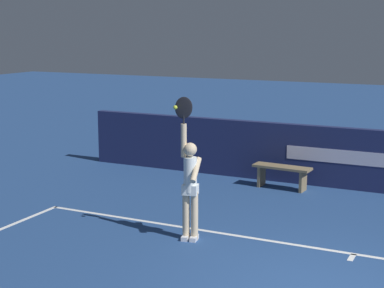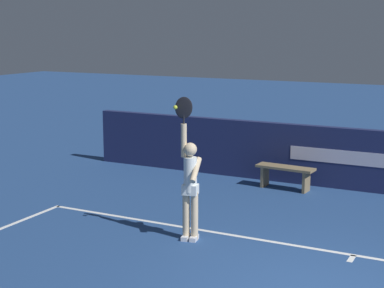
% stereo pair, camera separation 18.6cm
% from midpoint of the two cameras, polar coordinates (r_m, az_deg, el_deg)
% --- Properties ---
extents(tennis_player, '(0.47, 0.44, 2.30)m').
position_cam_midpoint_polar(tennis_player, '(9.61, -0.75, -3.59)').
color(tennis_player, beige).
rests_on(tennis_player, ground).
extents(tennis_ball, '(0.06, 0.06, 0.06)m').
position_cam_midpoint_polar(tennis_ball, '(9.37, -2.13, 3.43)').
color(tennis_ball, '#CADD35').
extents(courtside_bench_near, '(1.24, 0.45, 0.49)m').
position_cam_midpoint_polar(courtside_bench_near, '(12.92, 7.97, -2.60)').
color(courtside_bench_near, '#87724F').
rests_on(courtside_bench_near, ground).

